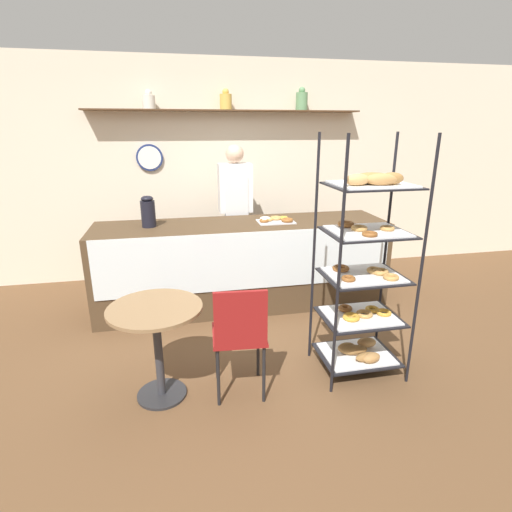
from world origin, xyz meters
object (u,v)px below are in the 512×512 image
cafe_table (157,330)px  donut_tray_counter (275,220)px  cafe_chair (240,331)px  person_worker (236,211)px  pastry_rack (364,271)px  coffee_carafe (148,212)px

cafe_table → donut_tray_counter: donut_tray_counter is taller
cafe_table → cafe_chair: bearing=-12.9°
person_worker → donut_tray_counter: bearing=-60.4°
donut_tray_counter → cafe_table: bearing=-129.9°
person_worker → donut_tray_counter: (0.34, -0.59, 0.00)m
pastry_rack → person_worker: size_ratio=1.09×
cafe_chair → coffee_carafe: size_ratio=2.76×
cafe_chair → person_worker: bearing=-93.7°
cafe_table → donut_tray_counter: bearing=50.1°
cafe_chair → donut_tray_counter: size_ratio=2.26×
person_worker → cafe_table: size_ratio=2.38×
pastry_rack → person_worker: bearing=108.2°
person_worker → coffee_carafe: 1.13m
person_worker → coffee_carafe: bearing=-151.1°
donut_tray_counter → person_worker: bearing=119.6°
cafe_table → coffee_carafe: 1.62m
cafe_chair → coffee_carafe: 1.86m
cafe_table → cafe_chair: 0.58m
cafe_chair → donut_tray_counter: (0.66, 1.60, 0.40)m
pastry_rack → person_worker: pastry_rack is taller
pastry_rack → donut_tray_counter: size_ratio=4.80×
cafe_chair → coffee_carafe: bearing=-63.7°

